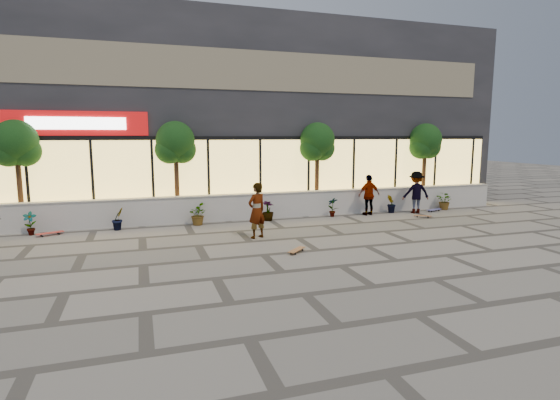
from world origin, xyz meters
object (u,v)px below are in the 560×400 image
object	(u,v)px
skater_center	(257,211)
skater_right_far	(416,192)
tree_west	(16,146)
skateboard_right_near	(423,216)
skateboard_right_far	(434,210)
skateboard_center	(297,250)
tree_east	(425,143)
skateboard_left	(50,233)
tree_midwest	(176,145)
skater_right_near	(369,195)
tree_mideast	(317,144)

from	to	relation	value
skater_center	skater_right_far	size ratio (longest dim) A/B	1.01
tree_west	skateboard_right_near	xyz separation A→B (m)	(15.16, -2.57, -2.92)
skater_center	skateboard_right_far	xyz separation A→B (m)	(8.82, 2.49, -0.84)
tree_west	skater_center	size ratio (longest dim) A/B	2.13
skateboard_center	skateboard_right_far	bearing A→B (deg)	-14.42
tree_east	skateboard_right_far	distance (m)	3.30
skater_right_far	skateboard_right_far	distance (m)	1.33
skateboard_left	tree_west	bearing A→B (deg)	102.55
tree_midwest	skateboard_left	world-z (taller)	tree_midwest
tree_midwest	skateboard_right_near	size ratio (longest dim) A/B	5.84
skateboard_right_far	tree_east	bearing A→B (deg)	57.72
skater_center	skater_right_near	distance (m)	6.16
tree_west	skateboard_right_near	world-z (taller)	tree_west
skater_center	tree_mideast	bearing A→B (deg)	-158.40
tree_mideast	skateboard_right_near	distance (m)	5.34
skater_right_far	skater_right_near	bearing A→B (deg)	6.94
skater_right_near	skateboard_right_near	size ratio (longest dim) A/B	2.57
skateboard_right_near	skateboard_right_far	bearing A→B (deg)	72.98
tree_west	tree_midwest	size ratio (longest dim) A/B	1.00
tree_west	skater_right_near	size ratio (longest dim) A/B	2.27
tree_east	skater_right_far	bearing A→B (deg)	-133.64
tree_midwest	skater_right_far	distance (m)	10.33
tree_east	skateboard_right_near	distance (m)	4.30
skater_center	skateboard_left	xyz separation A→B (m)	(-6.58, 2.49, -0.83)
tree_west	tree_mideast	distance (m)	11.50
skateboard_right_near	skateboard_center	bearing A→B (deg)	-117.83
tree_midwest	skateboard_right_far	distance (m)	11.50
tree_mideast	tree_midwest	bearing A→B (deg)	180.00
skater_right_near	skateboard_left	world-z (taller)	skater_right_near
tree_midwest	skater_right_near	bearing A→B (deg)	-10.17
skateboard_right_far	skateboard_left	bearing A→B (deg)	165.12
skater_right_far	skateboard_left	distance (m)	14.39
skateboard_right_far	tree_mideast	bearing A→B (deg)	148.52
tree_mideast	skateboard_right_near	xyz separation A→B (m)	(3.66, -2.57, -2.92)
skateboard_left	skateboard_right_near	world-z (taller)	skateboard_left
skater_right_near	skater_right_far	size ratio (longest dim) A/B	0.95
skater_right_far	tree_mideast	bearing A→B (deg)	-10.02
tree_east	skateboard_right_far	xyz separation A→B (m)	(-0.47, -1.50, -2.91)
skater_right_near	skateboard_right_near	xyz separation A→B (m)	(1.86, -1.17, -0.79)
tree_midwest	tree_east	bearing A→B (deg)	0.00
tree_west	tree_mideast	bearing A→B (deg)	0.00
tree_east	skateboard_right_near	xyz separation A→B (m)	(-1.84, -2.57, -2.92)
skater_center	skateboard_right_far	world-z (taller)	skater_center
skater_right_near	skater_right_far	world-z (taller)	skater_right_far
tree_midwest	skateboard_left	xyz separation A→B (m)	(-4.37, -1.50, -2.90)
skateboard_center	skateboard_right_near	bearing A→B (deg)	-16.41
tree_mideast	skater_right_far	world-z (taller)	tree_mideast
skater_right_far	skateboard_center	world-z (taller)	skater_right_far
skater_center	skateboard_center	bearing A→B (deg)	81.81
skater_right_far	tree_east	bearing A→B (deg)	-122.18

